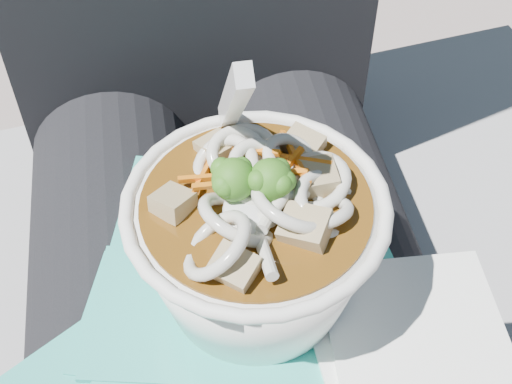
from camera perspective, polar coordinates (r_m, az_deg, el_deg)
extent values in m
cube|color=gray|center=(0.93, -2.62, -12.46)|extent=(1.06, 0.63, 0.43)
cylinder|color=black|center=(0.60, -10.43, -12.22)|extent=(0.16, 0.48, 0.16)
cylinder|color=black|center=(0.61, 7.14, -9.72)|extent=(0.16, 0.48, 0.16)
cube|color=teal|center=(0.55, -1.62, -3.80)|extent=(0.23, 0.20, 0.00)
cube|color=teal|center=(0.50, -2.08, -11.53)|extent=(0.14, 0.16, 0.00)
cube|color=teal|center=(0.51, -6.86, -10.09)|extent=(0.15, 0.13, 0.00)
cube|color=teal|center=(0.51, -4.83, -9.69)|extent=(0.17, 0.14, 0.00)
cube|color=teal|center=(0.52, 2.86, -7.85)|extent=(0.17, 0.21, 0.00)
cube|color=white|center=(0.49, 12.26, -13.20)|extent=(0.12, 0.12, 0.00)
cube|color=white|center=(0.50, 12.74, -10.72)|extent=(0.13, 0.13, 0.00)
torus|color=white|center=(0.44, 0.00, -1.04)|extent=(0.17, 0.17, 0.01)
cylinder|color=#4C2C0A|center=(0.44, 0.00, -1.29)|extent=(0.14, 0.14, 0.01)
torus|color=beige|center=(0.45, -2.48, 2.00)|extent=(0.06, 0.06, 0.03)
torus|color=beige|center=(0.41, -3.19, -4.27)|extent=(0.06, 0.07, 0.05)
torus|color=beige|center=(0.43, 5.05, -1.71)|extent=(0.05, 0.05, 0.03)
torus|color=beige|center=(0.45, 4.65, 0.82)|extent=(0.07, 0.07, 0.03)
torus|color=beige|center=(0.44, 0.38, -1.10)|extent=(0.05, 0.05, 0.02)
torus|color=beige|center=(0.45, 0.01, 2.04)|extent=(0.05, 0.04, 0.04)
torus|color=beige|center=(0.46, -1.50, 2.98)|extent=(0.05, 0.05, 0.03)
torus|color=beige|center=(0.43, 0.33, -0.30)|extent=(0.05, 0.05, 0.03)
torus|color=beige|center=(0.44, 1.85, 0.08)|extent=(0.06, 0.05, 0.04)
torus|color=beige|center=(0.44, 5.76, -1.07)|extent=(0.05, 0.06, 0.04)
torus|color=beige|center=(0.43, 2.96, -0.99)|extent=(0.07, 0.07, 0.04)
torus|color=beige|center=(0.44, -0.14, -0.34)|extent=(0.04, 0.05, 0.04)
torus|color=beige|center=(0.46, -1.25, 2.48)|extent=(0.07, 0.07, 0.04)
torus|color=beige|center=(0.43, -1.53, -2.22)|extent=(0.05, 0.06, 0.05)
torus|color=beige|center=(0.45, 2.82, 2.70)|extent=(0.05, 0.05, 0.02)
cylinder|color=beige|center=(0.41, -1.69, -4.53)|extent=(0.02, 0.03, 0.01)
cylinder|color=beige|center=(0.43, 1.51, -1.32)|extent=(0.03, 0.04, 0.01)
cylinder|color=beige|center=(0.45, 0.04, 1.65)|extent=(0.04, 0.02, 0.01)
cylinder|color=beige|center=(0.41, 0.72, -5.01)|extent=(0.01, 0.04, 0.01)
cylinder|color=#6DA750|center=(0.43, 1.17, -0.10)|extent=(0.01, 0.01, 0.02)
sphere|color=#225C15|center=(0.42, 1.19, 0.97)|extent=(0.03, 0.03, 0.03)
sphere|color=#225C15|center=(0.43, 1.89, 1.86)|extent=(0.01, 0.01, 0.01)
sphere|color=#225C15|center=(0.42, 0.17, 0.93)|extent=(0.01, 0.01, 0.01)
sphere|color=#225C15|center=(0.42, 2.36, 0.87)|extent=(0.01, 0.01, 0.01)
sphere|color=#225C15|center=(0.42, 2.05, 0.60)|extent=(0.01, 0.01, 0.01)
cylinder|color=#6DA750|center=(0.43, -1.76, -0.07)|extent=(0.01, 0.01, 0.02)
sphere|color=#225C15|center=(0.43, -1.80, 1.00)|extent=(0.03, 0.03, 0.03)
sphere|color=#225C15|center=(0.43, -2.78, 1.90)|extent=(0.01, 0.01, 0.01)
sphere|color=#225C15|center=(0.42, -2.49, 0.43)|extent=(0.01, 0.01, 0.01)
sphere|color=#225C15|center=(0.43, -1.17, 1.96)|extent=(0.01, 0.01, 0.01)
sphere|color=#225C15|center=(0.42, -2.64, 0.58)|extent=(0.01, 0.01, 0.01)
cube|color=orange|center=(0.45, -4.28, 1.24)|extent=(0.02, 0.04, 0.01)
cube|color=orange|center=(0.44, 1.83, 1.17)|extent=(0.04, 0.03, 0.02)
cube|color=orange|center=(0.45, 0.69, 1.56)|extent=(0.05, 0.03, 0.02)
cube|color=orange|center=(0.45, -3.31, 1.22)|extent=(0.05, 0.00, 0.01)
cube|color=orange|center=(0.44, -2.05, 0.72)|extent=(0.05, 0.01, 0.01)
cube|color=orange|center=(0.45, 3.12, 2.84)|extent=(0.01, 0.06, 0.01)
cube|color=orange|center=(0.45, 3.27, 2.66)|extent=(0.04, 0.02, 0.01)
cube|color=orange|center=(0.46, -1.26, 3.42)|extent=(0.05, 0.04, 0.02)
cube|color=#8F7751|center=(0.45, 5.09, 1.17)|extent=(0.02, 0.02, 0.02)
cube|color=#8F7751|center=(0.47, 3.80, 3.72)|extent=(0.03, 0.03, 0.02)
cube|color=#8F7751|center=(0.47, -3.05, 3.36)|extent=(0.03, 0.03, 0.02)
cube|color=#8F7751|center=(0.44, -6.66, -0.88)|extent=(0.03, 0.03, 0.02)
cube|color=#8F7751|center=(0.40, -1.76, -6.06)|extent=(0.03, 0.03, 0.02)
cube|color=#8F7751|center=(0.42, 3.98, -2.84)|extent=(0.04, 0.04, 0.02)
ellipsoid|color=silver|center=(0.43, -0.70, -1.64)|extent=(0.03, 0.04, 0.01)
cube|color=silver|center=(0.42, -1.77, 7.43)|extent=(0.01, 0.09, 0.11)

